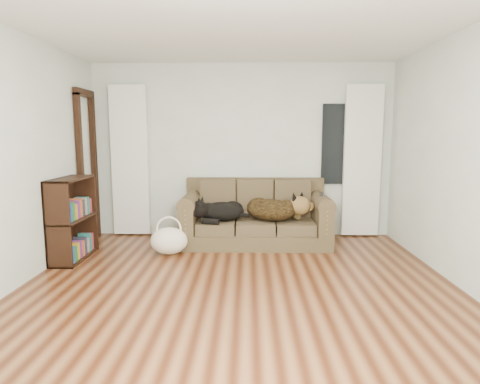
{
  "coord_description": "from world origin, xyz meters",
  "views": [
    {
      "loc": [
        0.09,
        -3.62,
        1.55
      ],
      "look_at": [
        -0.01,
        1.6,
        0.8
      ],
      "focal_mm": 30.0,
      "sensor_mm": 36.0,
      "label": 1
    }
  ],
  "objects_px": {
    "dog_shepherd": "(274,210)",
    "tote_bag": "(169,242)",
    "sofa": "(255,212)",
    "dog_black_lab": "(219,212)",
    "bookshelf": "(72,220)"
  },
  "relations": [
    {
      "from": "dog_shepherd",
      "to": "tote_bag",
      "type": "relative_size",
      "value": 1.55
    },
    {
      "from": "sofa",
      "to": "dog_black_lab",
      "type": "xyz_separation_m",
      "value": [
        -0.5,
        -0.11,
        0.03
      ]
    },
    {
      "from": "sofa",
      "to": "dog_shepherd",
      "type": "distance_m",
      "value": 0.27
    },
    {
      "from": "dog_shepherd",
      "to": "tote_bag",
      "type": "height_order",
      "value": "dog_shepherd"
    },
    {
      "from": "dog_shepherd",
      "to": "dog_black_lab",
      "type": "bearing_deg",
      "value": 35.05
    },
    {
      "from": "sofa",
      "to": "dog_black_lab",
      "type": "relative_size",
      "value": 3.23
    },
    {
      "from": "sofa",
      "to": "dog_black_lab",
      "type": "distance_m",
      "value": 0.52
    },
    {
      "from": "dog_shepherd",
      "to": "bookshelf",
      "type": "xyz_separation_m",
      "value": [
        -2.55,
        -0.7,
        0.01
      ]
    },
    {
      "from": "bookshelf",
      "to": "dog_shepherd",
      "type": "bearing_deg",
      "value": 16.36
    },
    {
      "from": "sofa",
      "to": "tote_bag",
      "type": "xyz_separation_m",
      "value": [
        -1.13,
        -0.55,
        -0.29
      ]
    },
    {
      "from": "tote_bag",
      "to": "sofa",
      "type": "bearing_deg",
      "value": 26.01
    },
    {
      "from": "dog_black_lab",
      "to": "bookshelf",
      "type": "relative_size",
      "value": 0.62
    },
    {
      "from": "bookshelf",
      "to": "sofa",
      "type": "bearing_deg",
      "value": 19.37
    },
    {
      "from": "dog_shepherd",
      "to": "tote_bag",
      "type": "bearing_deg",
      "value": 51.05
    },
    {
      "from": "sofa",
      "to": "dog_shepherd",
      "type": "height_order",
      "value": "sofa"
    }
  ]
}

